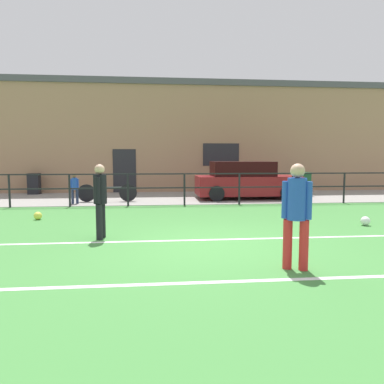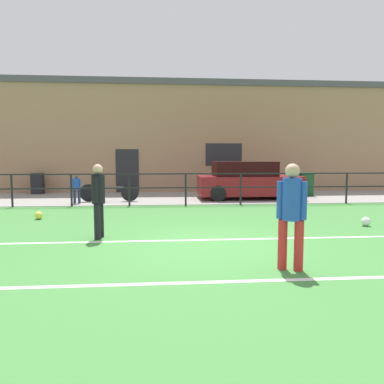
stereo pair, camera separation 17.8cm
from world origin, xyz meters
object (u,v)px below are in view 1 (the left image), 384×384
soccer_ball_spare (365,221)px  spectator_child (75,187)px  soccer_ball_match (38,216)px  trash_bin_0 (303,184)px  player_striker (297,210)px  trash_bin_1 (34,184)px  player_goalkeeper (100,197)px  parked_car_red (246,181)px  bicycle_parked_1 (107,193)px

soccer_ball_spare → spectator_child: bearing=148.1°
soccer_ball_match → trash_bin_0: 11.18m
soccer_ball_match → player_striker: bearing=-43.5°
trash_bin_1 → player_striker: bearing=-57.9°
soccer_ball_match → soccer_ball_spare: bearing=-11.6°
soccer_ball_spare → spectator_child: 9.67m
player_striker → soccer_ball_spare: (3.15, 3.33, -0.81)m
soccer_ball_match → trash_bin_1: bearing=107.9°
player_goalkeeper → parked_car_red: (4.88, 6.95, -0.15)m
spectator_child → trash_bin_1: spectator_child is taller
soccer_ball_spare → player_goalkeeper: bearing=-172.6°
player_striker → bicycle_parked_1: player_striker is taller
trash_bin_0 → trash_bin_1: 12.24m
parked_car_red → bicycle_parked_1: size_ratio=1.86×
player_striker → soccer_ball_spare: size_ratio=7.03×
player_goalkeeper → soccer_ball_spare: bearing=-75.6°
soccer_ball_match → player_goalkeeper: bearing=-51.2°
player_goalkeeper → trash_bin_0: bearing=-37.2°
soccer_ball_match → trash_bin_1: size_ratio=0.23×
player_goalkeeper → trash_bin_1: size_ratio=1.65×
player_goalkeeper → trash_bin_1: bearing=31.3°
spectator_child → bicycle_parked_1: (1.11, 0.50, -0.27)m
soccer_ball_match → spectator_child: (0.30, 3.35, 0.53)m
soccer_ball_match → bicycle_parked_1: (1.41, 3.85, 0.26)m
player_goalkeeper → player_striker: (3.28, -2.50, 0.03)m
trash_bin_0 → trash_bin_1: bearing=171.7°
player_goalkeeper → soccer_ball_match: player_goalkeeper is taller
player_goalkeeper → parked_car_red: bearing=-28.0°
trash_bin_1 → parked_car_red: bearing=-16.6°
player_goalkeeper → soccer_ball_spare: 6.53m
soccer_ball_spare → parked_car_red: parked_car_red is taller
parked_car_red → trash_bin_1: size_ratio=4.35×
player_striker → spectator_child: bearing=146.2°
trash_bin_0 → trash_bin_1: size_ratio=1.07×
player_striker → soccer_ball_match: (-5.35, 5.08, -0.81)m
soccer_ball_match → bicycle_parked_1: bearing=69.8°
player_striker → bicycle_parked_1: 9.78m
player_goalkeeper → soccer_ball_spare: size_ratio=6.81×
player_goalkeeper → soccer_ball_spare: (6.43, 0.83, -0.78)m
soccer_ball_match → parked_car_red: (6.95, 4.37, 0.63)m
player_goalkeeper → bicycle_parked_1: (-0.66, 6.43, -0.52)m
trash_bin_0 → trash_bin_1: (-12.11, 1.77, -0.04)m
player_striker → trash_bin_0: bearing=92.2°
spectator_child → player_striker: bearing=116.9°
soccer_ball_match → trash_bin_1: trash_bin_1 is taller
parked_car_red → bicycle_parked_1: parked_car_red is taller
player_striker → bicycle_parked_1: size_ratio=0.73×
parked_car_red → soccer_ball_match: bearing=-147.8°
parked_car_red → soccer_ball_spare: bearing=-75.8°
bicycle_parked_1 → trash_bin_0: trash_bin_0 is taller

